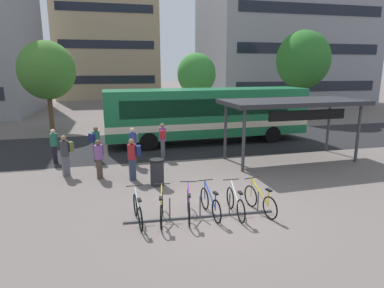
{
  "coord_description": "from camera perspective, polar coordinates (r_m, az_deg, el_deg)",
  "views": [
    {
      "loc": [
        -3.05,
        -9.4,
        4.43
      ],
      "look_at": [
        0.16,
        4.08,
        1.22
      ],
      "focal_mm": 31.01,
      "sensor_mm": 36.0,
      "label": 1
    }
  ],
  "objects": [
    {
      "name": "parked_bicycle_blue_3",
      "position": [
        10.25,
        3.17,
        -10.23
      ],
      "size": [
        0.52,
        1.72,
        0.99
      ],
      "rotation": [
        0.0,
        0.0,
        1.65
      ],
      "color": "black",
      "rests_on": "ground"
    },
    {
      "name": "transit_shelter",
      "position": [
        16.41,
        17.0,
        6.6
      ],
      "size": [
        6.77,
        3.2,
        2.94
      ],
      "rotation": [
        0.0,
        0.0,
        0.04
      ],
      "color": "#38383D",
      "rests_on": "ground"
    },
    {
      "name": "parked_bicycle_purple_2",
      "position": [
        10.08,
        -0.58,
        -10.61
      ],
      "size": [
        0.54,
        1.7,
        0.99
      ],
      "rotation": [
        0.0,
        0.0,
        1.37
      ],
      "color": "black",
      "rests_on": "ground"
    },
    {
      "name": "bike_rack",
      "position": [
        10.22,
        1.4,
        -12.05
      ],
      "size": [
        4.58,
        0.32,
        0.7
      ],
      "rotation": [
        0.0,
        0.0,
        -0.05
      ],
      "color": "#47474C",
      "rests_on": "ground"
    },
    {
      "name": "bus_lane_asphalt",
      "position": [
        19.67,
        -4.13,
        -0.01
      ],
      "size": [
        80.0,
        7.2,
        0.01
      ],
      "primitive_type": "cube",
      "color": "#232326",
      "rests_on": "ground"
    },
    {
      "name": "trash_bin",
      "position": [
        12.79,
        -6.02,
        -4.84
      ],
      "size": [
        0.55,
        0.55,
        1.03
      ],
      "color": "#232328",
      "rests_on": "ground"
    },
    {
      "name": "commuter_navy_pack_4",
      "position": [
        16.88,
        -22.66,
        0.09
      ],
      "size": [
        0.4,
        0.57,
        1.64
      ],
      "rotation": [
        0.0,
        0.0,
        4.9
      ],
      "color": "black",
      "rests_on": "ground"
    },
    {
      "name": "parked_bicycle_white_0",
      "position": [
        9.9,
        -9.31,
        -11.26
      ],
      "size": [
        0.52,
        1.72,
        0.99
      ],
      "rotation": [
        0.0,
        0.0,
        1.64
      ],
      "color": "black",
      "rests_on": "ground"
    },
    {
      "name": "building_right_wing",
      "position": [
        44.91,
        15.17,
        17.16
      ],
      "size": [
        19.07,
        13.17,
        16.01
      ],
      "color": "gray",
      "rests_on": "ground"
    },
    {
      "name": "building_centre_block",
      "position": [
        53.39,
        -14.26,
        15.38
      ],
      "size": [
        14.28,
        11.29,
        13.97
      ],
      "color": "tan",
      "rests_on": "ground"
    },
    {
      "name": "commuter_black_pack_1",
      "position": [
        13.96,
        -15.72,
        -2.0
      ],
      "size": [
        0.37,
        0.55,
        1.61
      ],
      "rotation": [
        0.0,
        0.0,
        4.6
      ],
      "color": "#47382D",
      "rests_on": "ground"
    },
    {
      "name": "parked_bicycle_yellow_1",
      "position": [
        9.94,
        -5.26,
        -11.03
      ],
      "size": [
        0.52,
        1.71,
        0.99
      ],
      "rotation": [
        0.0,
        0.0,
        1.4
      ],
      "color": "black",
      "rests_on": "ground"
    },
    {
      "name": "city_bus",
      "position": [
        19.89,
        2.85,
        5.35
      ],
      "size": [
        12.1,
        2.98,
        3.2
      ],
      "rotation": [
        0.0,
        0.0,
        0.03
      ],
      "color": "#196B3D",
      "rests_on": "ground"
    },
    {
      "name": "street_tree_2",
      "position": [
        30.59,
        18.57,
        13.54
      ],
      "size": [
        4.49,
        4.49,
        7.5
      ],
      "color": "brown",
      "rests_on": "ground"
    },
    {
      "name": "street_tree_0",
      "position": [
        24.94,
        -23.68,
        11.5
      ],
      "size": [
        3.75,
        3.75,
        6.21
      ],
      "color": "brown",
      "rests_on": "ground"
    },
    {
      "name": "commuter_navy_pack_6",
      "position": [
        13.38,
        -10.13,
        -2.11
      ],
      "size": [
        0.54,
        0.36,
        1.7
      ],
      "rotation": [
        0.0,
        0.0,
        3.2
      ],
      "color": "#2D3851",
      "rests_on": "ground"
    },
    {
      "name": "parked_bicycle_white_4",
      "position": [
        10.35,
        7.47,
        -10.07
      ],
      "size": [
        0.52,
        1.72,
        0.99
      ],
      "rotation": [
        0.0,
        0.0,
        1.53
      ],
      "color": "black",
      "rests_on": "ground"
    },
    {
      "name": "commuter_red_pack_2",
      "position": [
        16.44,
        -5.07,
        0.99
      ],
      "size": [
        0.38,
        0.56,
        1.76
      ],
      "rotation": [
        0.0,
        0.0,
        1.44
      ],
      "color": "#565660",
      "rests_on": "ground"
    },
    {
      "name": "commuter_olive_pack_5",
      "position": [
        14.66,
        -20.92,
        -1.4
      ],
      "size": [
        0.61,
        0.53,
        1.72
      ],
      "rotation": [
        0.0,
        0.0,
        3.67
      ],
      "color": "#565660",
      "rests_on": "ground"
    },
    {
      "name": "street_tree_1",
      "position": [
        28.61,
        0.78,
        11.92
      ],
      "size": [
        3.25,
        3.25,
        5.64
      ],
      "color": "brown",
      "rests_on": "ground"
    },
    {
      "name": "parked_bicycle_yellow_5",
      "position": [
        10.66,
        11.61,
        -9.54
      ],
      "size": [
        0.53,
        1.7,
        0.99
      ],
      "rotation": [
        0.0,
        0.0,
        1.76
      ],
      "color": "black",
      "rests_on": "ground"
    },
    {
      "name": "ground",
      "position": [
        10.83,
        4.26,
        -11.13
      ],
      "size": [
        200.0,
        200.0,
        0.0
      ],
      "primitive_type": "plane",
      "color": "#6B605B"
    },
    {
      "name": "commuter_grey_pack_0",
      "position": [
        15.4,
        -10.11,
        0.05
      ],
      "size": [
        0.5,
        0.6,
        1.77
      ],
      "rotation": [
        0.0,
        0.0,
        4.28
      ],
      "color": "#565660",
      "rests_on": "ground"
    },
    {
      "name": "commuter_navy_pack_3",
      "position": [
        16.53,
        -16.22,
        0.42
      ],
      "size": [
        0.59,
        0.59,
        1.68
      ],
      "rotation": [
        0.0,
        0.0,
        0.77
      ],
      "color": "#47382D",
      "rests_on": "ground"
    }
  ]
}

